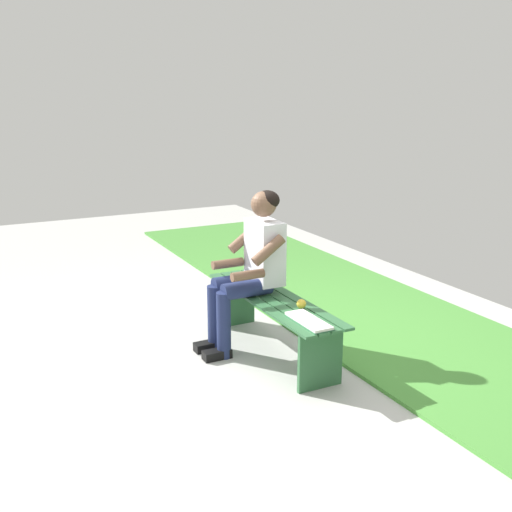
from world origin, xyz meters
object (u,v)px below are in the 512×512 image
at_px(bench_near, 273,311).
at_px(apple, 301,304).
at_px(book_open, 309,321).
at_px(person_seated, 251,264).

xyz_separation_m(bench_near, apple, (-0.31, -0.06, 0.15)).
relative_size(apple, book_open, 0.17).
distance_m(bench_near, book_open, 0.60).
height_order(person_seated, book_open, person_seated).
bearing_deg(bench_near, apple, -168.40).
bearing_deg(person_seated, book_open, -175.37).
bearing_deg(book_open, person_seated, 4.66).
height_order(bench_near, person_seated, person_seated).
xyz_separation_m(person_seated, apple, (-0.50, -0.17, -0.20)).
bearing_deg(bench_near, person_seated, 28.92).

